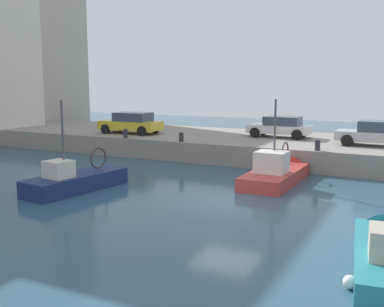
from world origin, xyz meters
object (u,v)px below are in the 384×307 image
at_px(parked_car_white, 280,127).
at_px(mooring_bollard_mid, 181,137).
at_px(parked_car_yellow, 131,123).
at_px(parked_car_silver, 379,133).
at_px(fishing_boat_navy, 82,187).
at_px(fishing_boat_red, 278,178).
at_px(mooring_bollard_south, 317,145).
at_px(mooring_bollard_north, 126,134).

xyz_separation_m(parked_car_white, mooring_bollard_mid, (-4.68, 4.68, -0.41)).
xyz_separation_m(parked_car_yellow, mooring_bollard_mid, (-2.22, -5.07, -0.46)).
bearing_deg(parked_car_silver, parked_car_yellow, 93.50).
relative_size(parked_car_white, parked_car_silver, 0.90).
xyz_separation_m(fishing_boat_navy, parked_car_silver, (11.45, -11.31, 1.82)).
bearing_deg(fishing_boat_navy, parked_car_yellow, 22.96).
bearing_deg(parked_car_yellow, parked_car_white, -75.82).
distance_m(parked_car_silver, mooring_bollard_mid, 11.15).
distance_m(fishing_boat_red, mooring_bollard_south, 3.30).
bearing_deg(fishing_boat_navy, mooring_bollard_mid, -4.36).
bearing_deg(parked_car_white, fishing_boat_red, -164.43).
xyz_separation_m(parked_car_white, parked_car_silver, (-1.50, -6.01, 0.02)).
distance_m(fishing_boat_red, parked_car_white, 7.91).
height_order(fishing_boat_red, mooring_bollard_south, fishing_boat_red).
xyz_separation_m(fishing_boat_navy, fishing_boat_red, (5.52, -7.37, 0.04)).
bearing_deg(parked_car_white, parked_car_silver, -104.02).
bearing_deg(mooring_bollard_mid, mooring_bollard_north, 90.00).
relative_size(fishing_boat_red, parked_car_yellow, 1.42).
height_order(mooring_bollard_mid, mooring_bollard_north, same).
height_order(fishing_boat_navy, mooring_bollard_north, fishing_boat_navy).
height_order(parked_car_silver, mooring_bollard_south, parked_car_silver).
bearing_deg(parked_car_yellow, parked_car_silver, -86.50).
xyz_separation_m(parked_car_silver, mooring_bollard_north, (-3.18, 14.68, -0.44)).
height_order(fishing_boat_navy, mooring_bollard_south, fishing_boat_navy).
bearing_deg(parked_car_yellow, mooring_bollard_mid, -113.61).
height_order(fishing_boat_red, mooring_bollard_mid, fishing_boat_red).
height_order(parked_car_yellow, mooring_bollard_north, parked_car_yellow).
xyz_separation_m(parked_car_silver, mooring_bollard_south, (-3.18, 2.68, -0.44)).
bearing_deg(mooring_bollard_mid, parked_car_white, -44.96).
bearing_deg(mooring_bollard_mid, parked_car_silver, -73.41).
distance_m(fishing_boat_navy, parked_car_silver, 16.20).
height_order(parked_car_yellow, mooring_bollard_mid, parked_car_yellow).
height_order(parked_car_white, mooring_bollard_north, parked_car_white).
bearing_deg(mooring_bollard_south, parked_car_yellow, 80.37).
bearing_deg(mooring_bollard_north, fishing_boat_navy, -157.82).
distance_m(fishing_boat_navy, mooring_bollard_south, 12.03).
bearing_deg(parked_car_silver, mooring_bollard_south, 139.88).
distance_m(mooring_bollard_south, mooring_bollard_north, 12.00).
relative_size(fishing_boat_navy, parked_car_yellow, 1.35).
bearing_deg(fishing_boat_navy, parked_car_silver, -44.66).
height_order(fishing_boat_navy, parked_car_yellow, fishing_boat_navy).
bearing_deg(parked_car_silver, mooring_bollard_north, 102.23).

